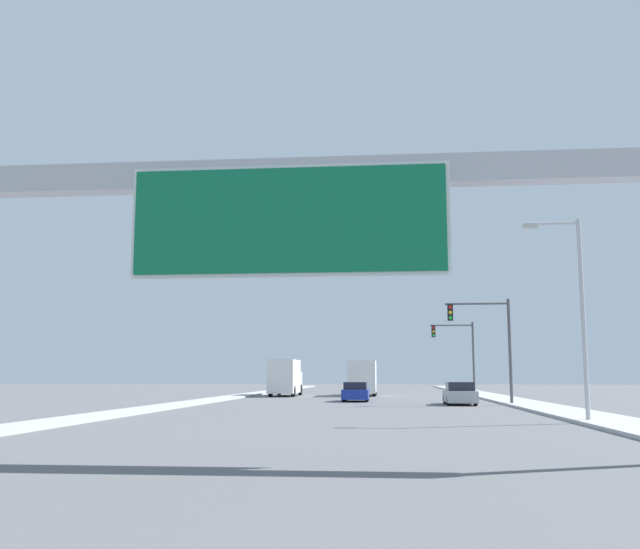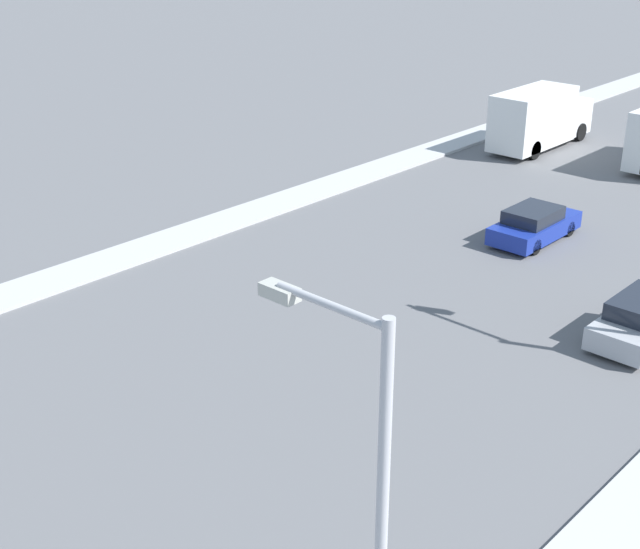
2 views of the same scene
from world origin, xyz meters
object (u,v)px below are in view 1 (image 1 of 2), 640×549
car_far_right (356,392)px  truck_box_primary (285,378)px  truck_box_secondary (363,378)px  car_mid_left (460,394)px  traffic_light_mid_block (460,347)px  street_lamp_right (575,301)px  traffic_light_near_intersection (490,334)px  sign_gantry (289,206)px

car_far_right → truck_box_primary: bearing=119.4°
car_far_right → truck_box_primary: truck_box_primary is taller
car_far_right → truck_box_secondary: size_ratio=0.51×
car_mid_left → truck_box_secondary: truck_box_secondary is taller
truck_box_secondary → traffic_light_mid_block: 9.51m
truck_box_primary → street_lamp_right: bearing=-64.2°
car_mid_left → truck_box_secondary: bearing=109.6°
car_far_right → street_lamp_right: (10.07, -22.88, 4.24)m
truck_box_primary → traffic_light_near_intersection: size_ratio=1.11×
sign_gantry → truck_box_secondary: size_ratio=2.35×
sign_gantry → car_far_right: (0.00, 35.69, -5.41)m
truck_box_secondary → traffic_light_mid_block: traffic_light_mid_block is taller
sign_gantry → traffic_light_near_intersection: size_ratio=2.96×
truck_box_secondary → street_lamp_right: bearing=-74.9°
traffic_light_mid_block → car_mid_left: bearing=-96.0°
traffic_light_mid_block → street_lamp_right: size_ratio=0.82×
sign_gantry → truck_box_secondary: (0.00, 50.16, -4.44)m
traffic_light_mid_block → truck_box_secondary: bearing=179.7°
street_lamp_right → truck_box_primary: bearing=115.8°
car_far_right → car_mid_left: car_mid_left is taller
traffic_light_near_intersection → car_far_right: bearing=148.2°
car_mid_left → traffic_light_mid_block: size_ratio=0.71×
car_mid_left → traffic_light_mid_block: traffic_light_mid_block is taller
car_far_right → car_mid_left: 8.72m
truck_box_primary → traffic_light_mid_block: bearing=7.0°
traffic_light_near_intersection → traffic_light_mid_block: size_ratio=1.01×
truck_box_primary → truck_box_secondary: size_ratio=0.88×
sign_gantry → truck_box_primary: (-7.00, 48.13, -4.42)m
sign_gantry → truck_box_primary: sign_gantry is taller
car_far_right → car_mid_left: bearing=-36.6°
sign_gantry → car_far_right: 36.10m
car_mid_left → truck_box_primary: (-14.00, 17.64, 0.97)m
truck_box_secondary → street_lamp_right: street_lamp_right is taller
sign_gantry → car_mid_left: sign_gantry is taller
street_lamp_right → traffic_light_near_intersection: bearing=93.5°
car_far_right → traffic_light_near_intersection: traffic_light_near_intersection is taller
traffic_light_near_intersection → street_lamp_right: street_lamp_right is taller
car_mid_left → truck_box_primary: size_ratio=0.63×
sign_gantry → street_lamp_right: street_lamp_right is taller
car_far_right → truck_box_secondary: truck_box_secondary is taller
car_far_right → car_mid_left: (7.00, -5.20, 0.03)m
car_mid_left → truck_box_secondary: (-7.00, 19.66, 0.95)m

